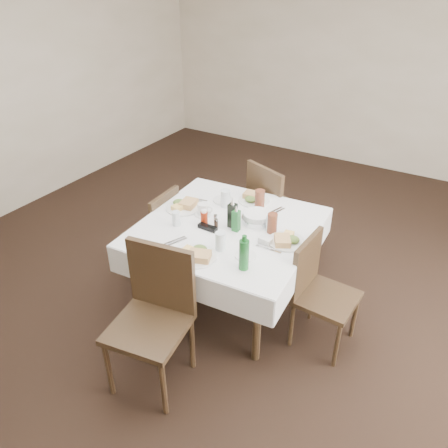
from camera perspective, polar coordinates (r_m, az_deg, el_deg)
name	(u,v)px	position (r m, az deg, el deg)	size (l,w,h in m)	color
ground_plane	(234,297)	(3.87, 1.33, -9.53)	(7.00, 7.00, 0.00)	black
room_shell	(237,101)	(3.04, 1.73, 15.72)	(6.04, 7.04, 2.80)	#BBAD91
dining_table	(228,234)	(3.42, 0.48, -1.36)	(1.39, 1.39, 0.76)	black
chair_north	(272,205)	(4.14, 6.29, 2.47)	(0.59, 0.59, 0.96)	black
chair_south	(155,309)	(2.94, -9.01, -10.85)	(0.54, 0.54, 1.00)	black
chair_east	(317,286)	(3.27, 12.08, -7.93)	(0.43, 0.43, 0.87)	black
chair_west	(158,227)	(3.95, -8.67, -0.43)	(0.41, 0.41, 0.83)	black
meal_north	(253,199)	(3.73, 3.83, 3.34)	(0.27, 0.27, 0.06)	white
meal_south	(197,254)	(3.02, -3.53, -3.99)	(0.29, 0.29, 0.06)	white
meal_east	(286,240)	(3.19, 8.16, -2.11)	(0.27, 0.27, 0.06)	white
meal_west	(184,205)	(3.63, -5.31, 2.43)	(0.29, 0.29, 0.06)	white
side_plate_a	(224,200)	(3.73, -0.06, 3.14)	(0.18, 0.18, 0.01)	white
side_plate_b	(246,256)	(3.03, 2.83, -4.16)	(0.15, 0.15, 0.01)	white
water_n	(226,198)	(3.61, 0.20, 3.37)	(0.08, 0.08, 0.15)	silver
water_s	(221,241)	(3.07, -0.46, -2.26)	(0.07, 0.07, 0.14)	silver
water_e	(270,224)	(3.30, 6.06, 0.05)	(0.07, 0.07, 0.12)	silver
water_w	(176,218)	(3.38, -6.26, 0.73)	(0.06, 0.06, 0.12)	silver
iced_tea_a	(260,200)	(3.58, 4.68, 3.16)	(0.08, 0.08, 0.17)	brown
iced_tea_b	(272,223)	(3.28, 6.32, 0.11)	(0.08, 0.08, 0.16)	brown
bread_basket	(257,218)	(3.42, 4.30, 0.83)	(0.24, 0.24, 0.08)	silver
oil_cruet_dark	(232,214)	(3.32, 1.11, 1.27)	(0.06, 0.06, 0.25)	black
oil_cruet_green	(236,220)	(3.27, 1.60, 0.54)	(0.05, 0.05, 0.22)	#1A5F25
ketchup_bottle	(204,217)	(3.38, -2.61, 0.86)	(0.06, 0.06, 0.12)	#9E270D
salt_shaker	(216,219)	(3.41, -1.12, 0.71)	(0.03, 0.03, 0.07)	white
pepper_shaker	(216,223)	(3.34, -1.04, 0.11)	(0.03, 0.03, 0.07)	#412D21
coffee_mug	(203,210)	(3.51, -2.75, 1.87)	(0.15, 0.14, 0.10)	white
sunglasses	(208,228)	(3.33, -2.15, -0.46)	(0.16, 0.05, 0.03)	black
green_bottle	(244,254)	(2.86, 2.62, -3.97)	(0.07, 0.07, 0.26)	#1A5F25
sugar_caddy	(265,241)	(3.17, 5.39, -2.19)	(0.10, 0.07, 0.05)	white
cutlery_n	(276,212)	(3.59, 6.76, 1.61)	(0.10, 0.20, 0.01)	silver
cutlery_s	(176,241)	(3.20, -6.34, -2.28)	(0.11, 0.18, 0.01)	silver
cutlery_e	(269,248)	(3.12, 5.94, -3.18)	(0.20, 0.05, 0.01)	silver
cutlery_w	(197,200)	(3.75, -3.50, 3.14)	(0.18, 0.07, 0.01)	silver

